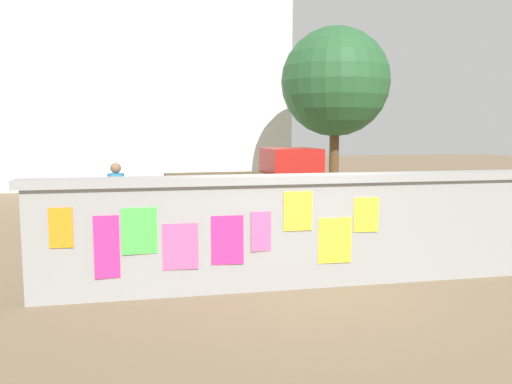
{
  "coord_description": "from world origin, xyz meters",
  "views": [
    {
      "loc": [
        -2.11,
        -7.24,
        2.29
      ],
      "look_at": [
        -0.22,
        1.67,
        1.22
      ],
      "focal_mm": 36.94,
      "sensor_mm": 36.0,
      "label": 1
    }
  ],
  "objects_px": {
    "motorcycle": "(415,228)",
    "bicycle_near": "(144,249)",
    "person_walking": "(116,193)",
    "auto_rickshaw_truck": "(251,188)",
    "tree_roadside": "(335,82)"
  },
  "relations": [
    {
      "from": "auto_rickshaw_truck",
      "to": "person_walking",
      "type": "bearing_deg",
      "value": -160.85
    },
    {
      "from": "auto_rickshaw_truck",
      "to": "tree_roadside",
      "type": "distance_m",
      "value": 6.84
    },
    {
      "from": "motorcycle",
      "to": "bicycle_near",
      "type": "distance_m",
      "value": 4.96
    },
    {
      "from": "motorcycle",
      "to": "person_walking",
      "type": "relative_size",
      "value": 1.17
    },
    {
      "from": "person_walking",
      "to": "bicycle_near",
      "type": "bearing_deg",
      "value": -78.17
    },
    {
      "from": "person_walking",
      "to": "tree_roadside",
      "type": "height_order",
      "value": "tree_roadside"
    },
    {
      "from": "motorcycle",
      "to": "bicycle_near",
      "type": "bearing_deg",
      "value": -176.79
    },
    {
      "from": "motorcycle",
      "to": "auto_rickshaw_truck",
      "type": "bearing_deg",
      "value": 125.42
    },
    {
      "from": "auto_rickshaw_truck",
      "to": "motorcycle",
      "type": "distance_m",
      "value": 4.23
    },
    {
      "from": "person_walking",
      "to": "tree_roadside",
      "type": "bearing_deg",
      "value": 40.14
    },
    {
      "from": "motorcycle",
      "to": "bicycle_near",
      "type": "xyz_separation_m",
      "value": [
        -4.95,
        -0.28,
        -0.1
      ]
    },
    {
      "from": "auto_rickshaw_truck",
      "to": "person_walking",
      "type": "xyz_separation_m",
      "value": [
        -3.07,
        -1.07,
        0.09
      ]
    },
    {
      "from": "bicycle_near",
      "to": "tree_roadside",
      "type": "bearing_deg",
      "value": 53.05
    },
    {
      "from": "motorcycle",
      "to": "person_walking",
      "type": "height_order",
      "value": "person_walking"
    },
    {
      "from": "bicycle_near",
      "to": "person_walking",
      "type": "distance_m",
      "value": 2.77
    }
  ]
}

